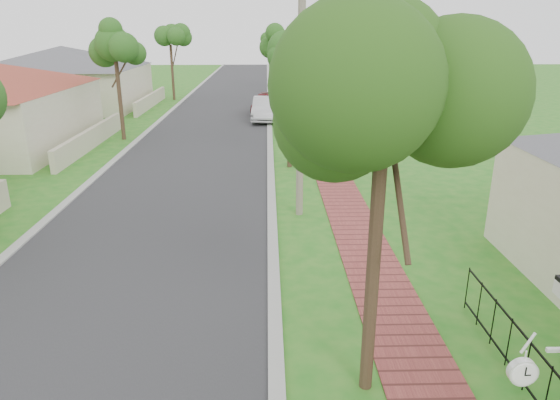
# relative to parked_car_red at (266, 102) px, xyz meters

# --- Properties ---
(road) EXTENTS (7.00, 120.00, 0.02)m
(road) POSITION_rel_parked_car_red_xyz_m (-3.40, -11.27, -0.72)
(road) COLOR #28282B
(road) RESTS_ON ground
(kerb_right) EXTENTS (0.30, 120.00, 0.10)m
(kerb_right) POSITION_rel_parked_car_red_xyz_m (0.25, -11.27, -0.72)
(kerb_right) COLOR #9E9E99
(kerb_right) RESTS_ON ground
(kerb_left) EXTENTS (0.30, 120.00, 0.10)m
(kerb_left) POSITION_rel_parked_car_red_xyz_m (-7.05, -11.27, -0.72)
(kerb_left) COLOR #9E9E99
(kerb_left) RESTS_ON ground
(sidewalk) EXTENTS (1.50, 120.00, 0.03)m
(sidewalk) POSITION_rel_parked_car_red_xyz_m (2.85, -11.27, -0.72)
(sidewalk) COLOR #96423C
(sidewalk) RESTS_ON ground
(street_trees) EXTENTS (10.70, 37.65, 5.89)m
(street_trees) POSITION_rel_parked_car_red_xyz_m (-3.27, -4.42, 3.81)
(street_trees) COLOR #382619
(street_trees) RESTS_ON ground
(far_house_grey) EXTENTS (15.56, 15.56, 4.60)m
(far_house_grey) POSITION_rel_parked_car_red_xyz_m (-15.37, 2.73, 1.62)
(far_house_grey) COLOR beige
(far_house_grey) RESTS_ON ground
(parked_car_red) EXTENTS (2.39, 4.47, 1.45)m
(parked_car_red) POSITION_rel_parked_car_red_xyz_m (0.00, 0.00, 0.00)
(parked_car_red) COLOR #5D0E11
(parked_car_red) RESTS_ON ground
(parked_car_white) EXTENTS (1.85, 4.71, 1.53)m
(parked_car_white) POSITION_rel_parked_car_red_xyz_m (0.00, -3.50, 0.04)
(parked_car_white) COLOR silver
(parked_car_white) RESTS_ON ground
(near_tree) EXTENTS (2.29, 2.29, 5.88)m
(near_tree) POSITION_rel_parked_car_red_xyz_m (1.80, -29.77, 3.97)
(near_tree) COLOR #382619
(near_tree) RESTS_ON ground
(utility_pole) EXTENTS (1.20, 0.24, 8.27)m
(utility_pole) POSITION_rel_parked_car_red_xyz_m (1.17, -21.27, 3.47)
(utility_pole) COLOR gray
(utility_pole) RESTS_ON ground
(station_clock) EXTENTS (1.04, 0.13, 0.52)m
(station_clock) POSITION_rel_parked_car_red_xyz_m (3.30, -31.87, 1.23)
(station_clock) COLOR white
(station_clock) RESTS_ON ground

